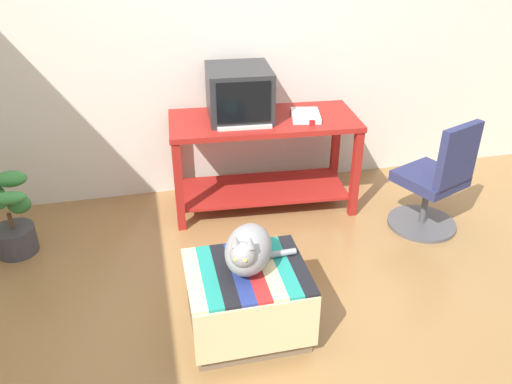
% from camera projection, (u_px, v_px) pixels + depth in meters
% --- Properties ---
extents(ground_plane, '(14.00, 14.00, 0.00)m').
position_uv_depth(ground_plane, '(284.00, 350.00, 2.91)').
color(ground_plane, olive).
extents(back_wall, '(8.00, 0.10, 2.60)m').
position_uv_depth(back_wall, '(218.00, 35.00, 4.02)').
color(back_wall, silver).
rests_on(back_wall, ground_plane).
extents(desk, '(1.48, 0.72, 0.76)m').
position_uv_depth(desk, '(263.00, 147.00, 4.07)').
color(desk, maroon).
rests_on(desk, ground_plane).
extents(tv_monitor, '(0.50, 0.53, 0.38)m').
position_uv_depth(tv_monitor, '(239.00, 93.00, 3.89)').
color(tv_monitor, '#28282B').
rests_on(tv_monitor, desk).
extents(keyboard, '(0.41, 0.18, 0.02)m').
position_uv_depth(keyboard, '(244.00, 125.00, 3.80)').
color(keyboard, beige).
rests_on(keyboard, desk).
extents(book, '(0.26, 0.31, 0.04)m').
position_uv_depth(book, '(306.00, 116.00, 3.95)').
color(book, white).
rests_on(book, desk).
extents(ottoman_with_blanket, '(0.67, 0.57, 0.43)m').
position_uv_depth(ottoman_with_blanket, '(247.00, 301.00, 2.94)').
color(ottoman_with_blanket, '#7A664C').
rests_on(ottoman_with_blanket, ground_plane).
extents(cat, '(0.48, 0.44, 0.30)m').
position_uv_depth(cat, '(248.00, 250.00, 2.79)').
color(cat, gray).
rests_on(cat, ottoman_with_blanket).
extents(potted_plant, '(0.36, 0.32, 0.59)m').
position_uv_depth(potted_plant, '(10.00, 220.00, 3.60)').
color(potted_plant, '#3D3D42').
rests_on(potted_plant, ground_plane).
extents(office_chair, '(0.55, 0.55, 0.89)m').
position_uv_depth(office_chair, '(435.00, 184.00, 3.81)').
color(office_chair, '#4C4C51').
rests_on(office_chair, ground_plane).
extents(stapler, '(0.04, 0.11, 0.04)m').
position_uv_depth(stapler, '(310.00, 120.00, 3.86)').
color(stapler, '#A31E1E').
rests_on(stapler, desk).
extents(pen, '(0.14, 0.04, 0.01)m').
position_uv_depth(pen, '(309.00, 113.00, 4.05)').
color(pen, '#2351B2').
rests_on(pen, desk).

